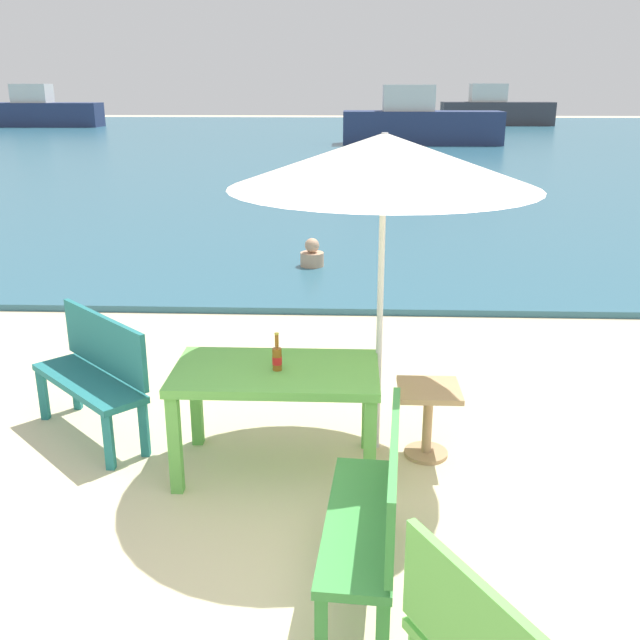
# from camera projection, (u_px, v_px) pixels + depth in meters

# --- Properties ---
(ground_plane) EXTENTS (120.00, 120.00, 0.00)m
(ground_plane) POSITION_uv_depth(u_px,v_px,m) (342.00, 611.00, 3.72)
(ground_plane) COLOR beige
(sea_water) EXTENTS (120.00, 50.00, 0.08)m
(sea_water) POSITION_uv_depth(u_px,v_px,m) (350.00, 143.00, 32.16)
(sea_water) COLOR #2D6075
(sea_water) RESTS_ON ground_plane
(picnic_table_green) EXTENTS (1.40, 0.80, 0.76)m
(picnic_table_green) POSITION_uv_depth(u_px,v_px,m) (276.00, 383.00, 4.91)
(picnic_table_green) COLOR #60B24C
(picnic_table_green) RESTS_ON ground_plane
(beer_bottle_amber) EXTENTS (0.07, 0.07, 0.26)m
(beer_bottle_amber) POSITION_uv_depth(u_px,v_px,m) (277.00, 357.00, 4.82)
(beer_bottle_amber) COLOR brown
(beer_bottle_amber) RESTS_ON picnic_table_green
(patio_umbrella) EXTENTS (2.10, 2.10, 2.30)m
(patio_umbrella) POSITION_uv_depth(u_px,v_px,m) (384.00, 161.00, 4.74)
(patio_umbrella) COLOR silver
(patio_umbrella) RESTS_ON ground_plane
(side_table_wood) EXTENTS (0.44, 0.44, 0.54)m
(side_table_wood) POSITION_uv_depth(u_px,v_px,m) (428.00, 411.00, 5.17)
(side_table_wood) COLOR tan
(side_table_wood) RESTS_ON ground_plane
(bench_teal_center) EXTENTS (1.11, 1.10, 0.95)m
(bench_teal_center) POSITION_uv_depth(u_px,v_px,m) (95.00, 369.00, 5.44)
(bench_teal_center) COLOR #237275
(bench_teal_center) RESTS_ON ground_plane
(bench_green_right) EXTENTS (0.45, 1.22, 0.95)m
(bench_green_right) POSITION_uv_depth(u_px,v_px,m) (374.00, 506.00, 3.68)
(bench_green_right) COLOR #3D8C42
(bench_green_right) RESTS_ON ground_plane
(swimmer_person) EXTENTS (0.34, 0.34, 0.41)m
(swimmer_person) POSITION_uv_depth(u_px,v_px,m) (312.00, 255.00, 10.36)
(swimmer_person) COLOR tan
(swimmer_person) RESTS_ON sea_water
(boat_fishing_trawler) EXTENTS (6.85, 1.87, 2.49)m
(boat_fishing_trawler) POSITION_uv_depth(u_px,v_px,m) (42.00, 111.00, 43.60)
(boat_fishing_trawler) COLOR navy
(boat_fishing_trawler) RESTS_ON sea_water
(boat_sailboat) EXTENTS (6.80, 1.85, 2.47)m
(boat_sailboat) POSITION_uv_depth(u_px,v_px,m) (420.00, 123.00, 30.91)
(boat_sailboat) COLOR navy
(boat_sailboat) RESTS_ON sea_water
(boat_barge) EXTENTS (6.90, 1.88, 2.51)m
(boat_barge) POSITION_uv_depth(u_px,v_px,m) (495.00, 110.00, 45.07)
(boat_barge) COLOR #38383F
(boat_barge) RESTS_ON sea_water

